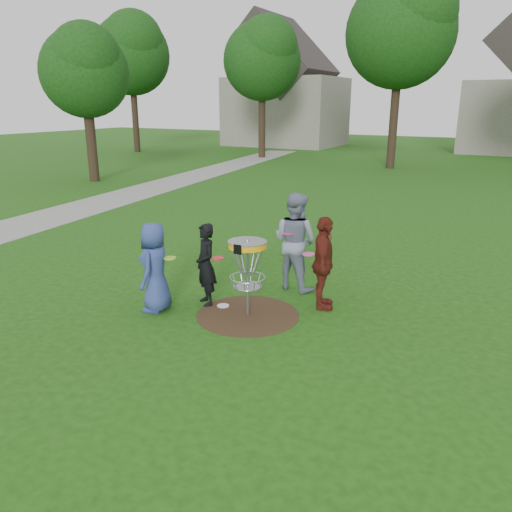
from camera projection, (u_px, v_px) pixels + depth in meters
The scene contains 11 objects.
ground at pixel (248, 315), 8.73m from camera, with size 100.00×100.00×0.00m, color #19470F.
dirt_patch at pixel (248, 315), 8.73m from camera, with size 1.80×1.80×0.01m, color #47331E.
concrete_path at pixel (130, 195), 20.02m from camera, with size 2.20×40.00×0.02m, color #9E9E99.
player_blue at pixel (155, 267), 8.73m from camera, with size 0.78×0.51×1.60m, color navy.
player_black at pixel (206, 265), 9.00m from camera, with size 0.55×0.36×1.51m, color black.
player_grey at pixel (295, 241), 9.74m from camera, with size 0.94×0.73×1.93m, color gray.
player_maroon at pixel (323, 263), 8.80m from camera, with size 0.99×0.41×1.69m, color #5E1E15.
disc_on_grass at pixel (223, 306), 9.09m from camera, with size 0.22×0.22×0.02m, color white.
disc_golf_basket at pixel (247, 260), 8.43m from camera, with size 0.66×0.67×1.38m.
held_discs at pixel (247, 251), 8.89m from camera, with size 2.30×2.04×0.27m.
tree_row at pixel (467, 45), 24.01m from camera, with size 51.20×17.42×9.90m.
Camera 1 is at (3.99, -6.98, 3.57)m, focal length 35.00 mm.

